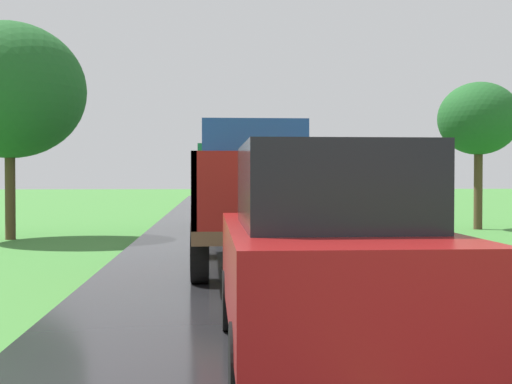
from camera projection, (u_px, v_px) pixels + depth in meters
banana_truck_near at (257, 191)px, 12.75m from camera, size 2.38×5.82×2.80m
banana_truck_far at (229, 185)px, 22.09m from camera, size 2.38×5.81×2.80m
roadside_tree_near_left at (9, 91)px, 18.30m from camera, size 4.18×4.18×6.02m
roadside_tree_mid_right at (479, 119)px, 21.97m from camera, size 2.68×2.68×4.89m
following_car at (324, 251)px, 5.80m from camera, size 1.74×4.10×1.92m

